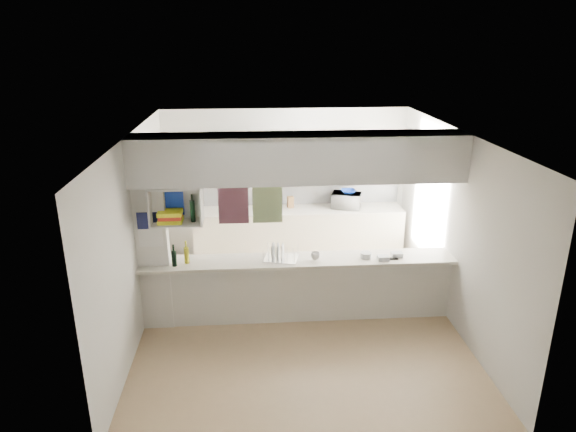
{
  "coord_description": "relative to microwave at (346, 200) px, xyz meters",
  "views": [
    {
      "loc": [
        -0.6,
        -6.26,
        3.74
      ],
      "look_at": [
        -0.1,
        0.5,
        1.36
      ],
      "focal_mm": 32.0,
      "sensor_mm": 36.0,
      "label": 1
    }
  ],
  "objects": [
    {
      "name": "cubby_shelf",
      "position": [
        -2.59,
        -2.15,
        0.66
      ],
      "size": [
        0.65,
        0.35,
        0.5
      ],
      "color": "white",
      "rests_on": "bulkhead"
    },
    {
      "name": "servery_partition",
      "position": [
        -1.2,
        -2.09,
        0.6
      ],
      "size": [
        4.2,
        0.5,
        2.6
      ],
      "color": "silver",
      "rests_on": "floor"
    },
    {
      "name": "wall_left",
      "position": [
        -3.12,
        -2.09,
        0.24
      ],
      "size": [
        0.0,
        4.8,
        4.8
      ],
      "primitive_type": "plane",
      "rotation": [
        1.57,
        0.0,
        1.57
      ],
      "color": "silver",
      "rests_on": "floor"
    },
    {
      "name": "dish_rack",
      "position": [
        -1.26,
        -2.07,
        -0.04
      ],
      "size": [
        0.5,
        0.42,
        0.23
      ],
      "rotation": [
        0.0,
        0.0,
        -0.24
      ],
      "color": "silver",
      "rests_on": "breakfast_bar"
    },
    {
      "name": "wall_right",
      "position": [
        1.08,
        -2.09,
        0.24
      ],
      "size": [
        0.0,
        4.8,
        4.8
      ],
      "primitive_type": "plane",
      "rotation": [
        1.57,
        0.0,
        -1.57
      ],
      "color": "silver",
      "rests_on": "floor"
    },
    {
      "name": "microwave",
      "position": [
        0.0,
        0.0,
        0.0
      ],
      "size": [
        0.57,
        0.47,
        0.27
      ],
      "primitive_type": "imported",
      "rotation": [
        0.0,
        0.0,
        2.82
      ],
      "color": "white",
      "rests_on": "bench_top"
    },
    {
      "name": "floor",
      "position": [
        -1.02,
        -2.09,
        -1.06
      ],
      "size": [
        4.8,
        4.8,
        0.0
      ],
      "primitive_type": "plane",
      "color": "tan",
      "rests_on": "ground"
    },
    {
      "name": "ceiling",
      "position": [
        -1.02,
        -2.09,
        1.54
      ],
      "size": [
        4.8,
        4.8,
        0.0
      ],
      "primitive_type": "plane",
      "color": "white",
      "rests_on": "wall_back"
    },
    {
      "name": "wine_bottles",
      "position": [
        -2.57,
        -2.15,
        -0.02
      ],
      "size": [
        0.22,
        0.15,
        0.31
      ],
      "color": "black",
      "rests_on": "breakfast_bar"
    },
    {
      "name": "cup",
      "position": [
        -0.81,
        -2.15,
        -0.07
      ],
      "size": [
        0.13,
        0.13,
        0.1
      ],
      "primitive_type": "imported",
      "rotation": [
        0.0,
        0.0,
        -0.09
      ],
      "color": "white",
      "rests_on": "dish_rack"
    },
    {
      "name": "kitchen_run",
      "position": [
        -0.86,
        0.05,
        -0.23
      ],
      "size": [
        3.6,
        0.63,
        2.24
      ],
      "color": "beige",
      "rests_on": "floor"
    },
    {
      "name": "utensil_jar",
      "position": [
        -1.49,
        0.06,
        -0.07
      ],
      "size": [
        0.1,
        0.1,
        0.13
      ],
      "primitive_type": "cylinder",
      "color": "black",
      "rests_on": "bench_top"
    },
    {
      "name": "knife_block",
      "position": [
        -0.96,
        0.09,
        -0.03
      ],
      "size": [
        0.12,
        0.11,
        0.2
      ],
      "primitive_type": "cube",
      "rotation": [
        0.0,
        0.0,
        0.28
      ],
      "color": "brown",
      "rests_on": "bench_top"
    },
    {
      "name": "plastic_tubs",
      "position": [
        0.06,
        -2.15,
        -0.1
      ],
      "size": [
        0.57,
        0.23,
        0.07
      ],
      "color": "silver",
      "rests_on": "breakfast_bar"
    },
    {
      "name": "bowl",
      "position": [
        0.03,
        -0.01,
        0.17
      ],
      "size": [
        0.25,
        0.25,
        0.06
      ],
      "primitive_type": "imported",
      "color": "navy",
      "rests_on": "microwave"
    },
    {
      "name": "wall_back",
      "position": [
        -1.02,
        0.31,
        0.24
      ],
      "size": [
        4.2,
        0.0,
        4.2
      ],
      "primitive_type": "plane",
      "rotation": [
        1.57,
        0.0,
        0.0
      ],
      "color": "silver",
      "rests_on": "floor"
    }
  ]
}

